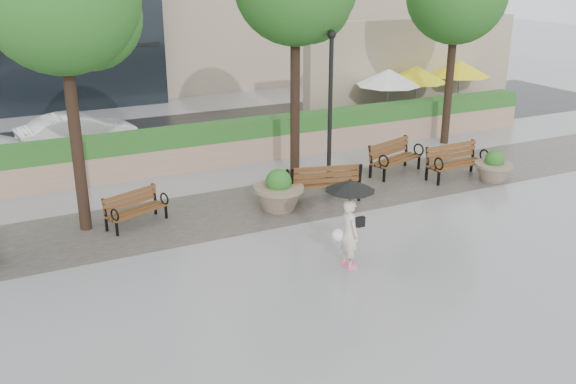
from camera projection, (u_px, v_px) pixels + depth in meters
name	position (u px, v px, depth m)	size (l,w,h in m)	color
ground	(336.00, 243.00, 14.89)	(100.00, 100.00, 0.00)	gray
cobble_strip	(280.00, 202.00, 17.41)	(28.00, 3.20, 0.01)	#383330
hedge_wall	(226.00, 143.00, 20.56)	(24.00, 0.80, 1.35)	tan
cafe_wall	(413.00, 68.00, 26.61)	(10.00, 0.60, 4.00)	tan
cafe_hedge	(434.00, 116.00, 25.07)	(8.00, 0.50, 0.90)	#1A501C
asphalt_street	(188.00, 135.00, 24.16)	(40.00, 7.00, 0.00)	black
bench_1	(137.00, 216.00, 15.83)	(1.65, 1.16, 0.83)	brown
bench_2	(323.00, 189.00, 17.44)	(2.10, 1.25, 1.06)	brown
bench_3	(395.00, 164.00, 19.66)	(1.98, 1.27, 1.00)	brown
bench_4	(456.00, 169.00, 19.22)	(1.92, 0.83, 1.01)	brown
planter_left	(279.00, 194.00, 16.77)	(1.32, 1.32, 1.11)	#7F6B56
planter_right	(494.00, 169.00, 19.00)	(1.11, 1.11, 0.94)	#7F6B56
lamppost	(330.00, 121.00, 17.90)	(0.28, 0.28, 4.45)	black
tree_0	(67.00, 1.00, 13.99)	(3.58, 3.50, 7.25)	black
patio_umb_white	(389.00, 78.00, 24.42)	(2.50, 2.50, 2.30)	black
patio_umb_yellow_a	(417.00, 74.00, 25.15)	(2.50, 2.50, 2.30)	black
patio_umb_yellow_b	(460.00, 69.00, 26.48)	(2.50, 2.50, 2.30)	black
car_right	(78.00, 132.00, 21.90)	(1.39, 3.98, 1.31)	white
pedestrian	(350.00, 215.00, 13.38)	(1.05, 1.05, 1.93)	beige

